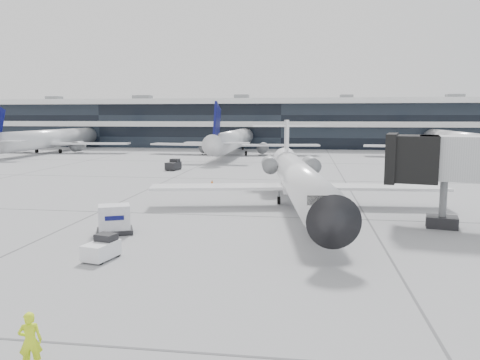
# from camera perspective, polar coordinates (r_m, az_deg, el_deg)

# --- Properties ---
(ground) EXTENTS (220.00, 220.00, 0.00)m
(ground) POSITION_cam_1_polar(r_m,az_deg,el_deg) (34.50, -1.45, -4.36)
(ground) COLOR #949597
(ground) RESTS_ON ground
(terminal) EXTENTS (170.00, 22.00, 10.00)m
(terminal) POSITION_cam_1_polar(r_m,az_deg,el_deg) (115.42, 5.32, 6.64)
(terminal) COLOR black
(terminal) RESTS_ON ground
(bg_jet_left) EXTENTS (32.00, 40.00, 9.60)m
(bg_jet_left) POSITION_cam_1_polar(r_m,az_deg,el_deg) (101.99, -21.74, 3.16)
(bg_jet_left) COLOR silver
(bg_jet_left) RESTS_ON ground
(bg_jet_center) EXTENTS (32.00, 40.00, 9.60)m
(bg_jet_center) POSITION_cam_1_polar(r_m,az_deg,el_deg) (89.60, -0.69, 3.14)
(bg_jet_center) COLOR silver
(bg_jet_center) RESTS_ON ground
(bg_jet_right) EXTENTS (32.00, 40.00, 9.60)m
(bg_jet_right) POSITION_cam_1_polar(r_m,az_deg,el_deg) (92.42, 24.66, 2.57)
(bg_jet_right) COLOR silver
(bg_jet_right) RESTS_ON ground
(regional_jet) EXTENTS (23.85, 29.77, 6.87)m
(regional_jet) POSITION_cam_1_polar(r_m,az_deg,el_deg) (37.80, 7.15, 0.26)
(regional_jet) COLOR white
(regional_jet) RESTS_ON ground
(ramp_worker) EXTENTS (0.76, 0.65, 1.77)m
(ramp_worker) POSITION_cam_1_polar(r_m,az_deg,el_deg) (15.35, -24.20, -17.49)
(ramp_worker) COLOR #DAFF1A
(ramp_worker) RESTS_ON ground
(baggage_tug) EXTENTS (1.54, 2.15, 1.24)m
(baggage_tug) POSITION_cam_1_polar(r_m,az_deg,el_deg) (25.14, -16.49, -8.01)
(baggage_tug) COLOR white
(baggage_tug) RESTS_ON ground
(cargo_uld) EXTENTS (2.62, 2.33, 1.77)m
(cargo_uld) POSITION_cam_1_polar(r_m,az_deg,el_deg) (30.17, -15.06, -4.68)
(cargo_uld) COLOR black
(cargo_uld) RESTS_ON ground
(traffic_cone) EXTENTS (0.40, 0.40, 0.52)m
(traffic_cone) POSITION_cam_1_polar(r_m,az_deg,el_deg) (50.16, -3.43, -0.26)
(traffic_cone) COLOR orange
(traffic_cone) RESTS_ON ground
(far_tug) EXTENTS (1.83, 2.58, 1.50)m
(far_tug) POSITION_cam_1_polar(r_m,az_deg,el_deg) (64.18, -8.11, 1.82)
(far_tug) COLOR black
(far_tug) RESTS_ON ground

